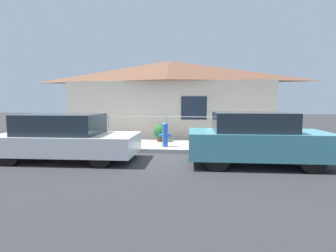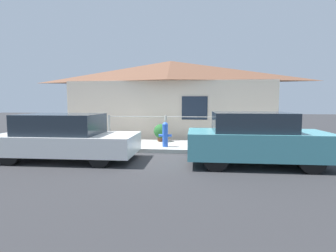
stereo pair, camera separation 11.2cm
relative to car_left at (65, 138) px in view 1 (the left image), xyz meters
name	(u,v)px [view 1 (the left image)]	position (x,y,z in m)	size (l,w,h in m)	color
ground_plane	(158,153)	(2.55, 1.29, -0.68)	(60.00, 60.00, 0.00)	#2D2D30
sidewalk	(162,146)	(2.55, 2.39, -0.61)	(24.00, 2.19, 0.14)	#9E9E99
house	(170,76)	(2.55, 5.08, 2.24)	(9.66, 2.23, 3.64)	beige
fence	(165,127)	(2.55, 3.33, 0.04)	(4.90, 0.10, 1.03)	#999993
car_left	(65,138)	(0.00, 0.00, 0.00)	(4.12, 1.86, 1.37)	white
car_right	(256,139)	(5.43, 0.00, 0.04)	(3.71, 1.75, 1.44)	teal
fire_hydrant	(165,134)	(2.73, 1.83, -0.08)	(0.46, 0.20, 0.87)	blue
potted_plant_near_hydrant	(160,132)	(2.39, 3.08, -0.15)	(0.57, 0.57, 0.70)	brown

